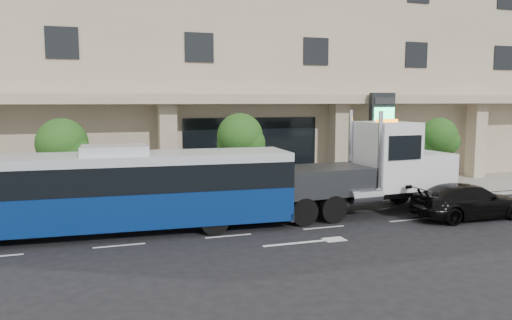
% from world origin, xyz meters
% --- Properties ---
extents(ground, '(120.00, 120.00, 0.00)m').
position_xyz_m(ground, '(0.00, 0.00, 0.00)').
color(ground, black).
rests_on(ground, ground).
extents(sidewalk, '(120.00, 6.00, 0.15)m').
position_xyz_m(sidewalk, '(0.00, 5.00, 0.07)').
color(sidewalk, gray).
rests_on(sidewalk, ground).
extents(curb, '(120.00, 0.30, 0.15)m').
position_xyz_m(curb, '(0.00, 2.00, 0.07)').
color(curb, gray).
rests_on(curb, ground).
extents(convention_center, '(60.00, 17.60, 20.00)m').
position_xyz_m(convention_center, '(-0.00, 15.42, 9.97)').
color(convention_center, tan).
rests_on(convention_center, ground).
extents(tree_left, '(2.27, 2.20, 4.22)m').
position_xyz_m(tree_left, '(-9.97, 3.59, 3.11)').
color(tree_left, '#422B19').
rests_on(tree_left, sidewalk).
extents(tree_mid, '(2.28, 2.20, 4.38)m').
position_xyz_m(tree_mid, '(-1.97, 3.59, 3.26)').
color(tree_mid, '#422B19').
rests_on(tree_mid, sidewalk).
extents(tree_right, '(2.10, 2.00, 4.04)m').
position_xyz_m(tree_right, '(9.53, 3.59, 3.04)').
color(tree_right, '#422B19').
rests_on(tree_right, sidewalk).
extents(city_bus, '(13.65, 3.60, 3.42)m').
position_xyz_m(city_bus, '(-7.98, 0.24, 1.74)').
color(city_bus, black).
rests_on(city_bus, ground).
extents(tow_truck, '(10.30, 3.02, 4.68)m').
position_xyz_m(tow_truck, '(3.15, 0.38, 1.92)').
color(tow_truck, '#2D3033').
rests_on(tow_truck, ground).
extents(black_sedan, '(5.26, 2.17, 1.52)m').
position_xyz_m(black_sedan, '(6.70, -2.01, 0.76)').
color(black_sedan, black).
rests_on(black_sedan, ground).
extents(signage_pylon, '(1.40, 0.68, 5.40)m').
position_xyz_m(signage_pylon, '(6.67, 4.93, 2.90)').
color(signage_pylon, black).
rests_on(signage_pylon, sidewalk).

